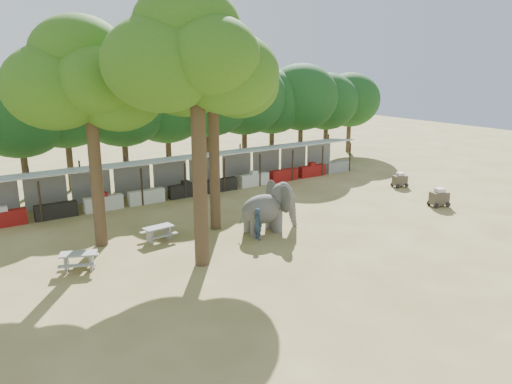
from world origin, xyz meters
TOP-DOWN VIEW (x-y plane):
  - ground at (0.00, 0.00)m, footprint 100.00×100.00m
  - vendor_stalls at (-0.00, 13.84)m, footprint 28.00×2.99m
  - yard_tree_left at (-9.13, 7.19)m, footprint 7.10×6.90m
  - yard_tree_center at (-6.13, 2.19)m, footprint 7.10×6.90m
  - yard_tree_back at (-3.13, 6.19)m, footprint 7.10×6.90m
  - backdrop_trees at (0.00, 19.00)m, footprint 46.46×5.95m
  - elephant at (-0.76, 4.05)m, footprint 3.47×2.63m
  - handler at (-2.05, 3.27)m, footprint 0.42×0.61m
  - picnic_table_near at (-10.79, 4.48)m, footprint 2.00×1.91m
  - picnic_table_far at (-6.37, 5.98)m, footprint 1.62×1.49m
  - cart_front at (10.87, 1.81)m, footprint 1.39×1.12m
  - cart_back at (12.88, 6.63)m, footprint 1.22×0.93m

SIDE VIEW (x-z plane):
  - ground at x=0.00m, z-range 0.00..0.00m
  - picnic_table_far at x=-6.37m, z-range 0.12..0.87m
  - picnic_table_near at x=-10.79m, z-range 0.12..0.91m
  - cart_back at x=12.88m, z-range -0.01..1.06m
  - cart_front at x=10.87m, z-range -0.01..1.18m
  - handler at x=-2.05m, z-range 0.00..1.67m
  - vendor_stalls at x=0.00m, z-range -0.22..2.58m
  - elephant at x=-0.76m, z-range 0.00..2.62m
  - backdrop_trees at x=0.00m, z-range 1.35..9.68m
  - yard_tree_left at x=-9.13m, z-range 2.69..13.71m
  - yard_tree_back at x=-3.13m, z-range 2.86..14.22m
  - yard_tree_center at x=-6.13m, z-range 3.19..15.23m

